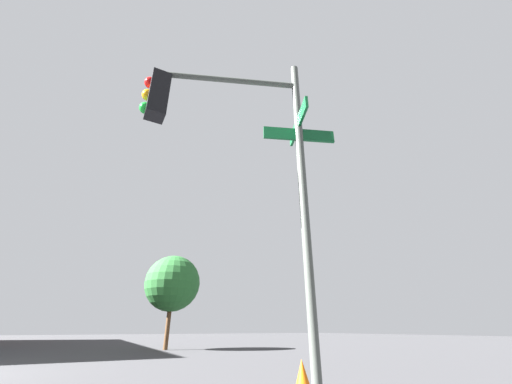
{
  "coord_description": "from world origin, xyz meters",
  "views": [
    {
      "loc": [
        -10.14,
        -4.28,
        1.04
      ],
      "look_at": [
        -5.8,
        -6.6,
        3.3
      ],
      "focal_mm": 20.97,
      "sensor_mm": 36.0,
      "label": 1
    }
  ],
  "objects": [
    {
      "name": "traffic_cone",
      "position": [
        -5.47,
        -7.64,
        0.29
      ],
      "size": [
        0.36,
        0.36,
        0.58
      ],
      "primitive_type": "cone",
      "color": "orange",
      "rests_on": "ground_plane"
    },
    {
      "name": "street_tree",
      "position": [
        8.04,
        -8.48,
        3.44
      ],
      "size": [
        3.13,
        3.13,
        5.01
      ],
      "color": "#4C331E",
      "rests_on": "ground_plane"
    },
    {
      "name": "traffic_signal_near",
      "position": [
        -6.72,
        -5.69,
        3.62
      ],
      "size": [
        1.41,
        2.78,
        5.14
      ],
      "color": "#474C47",
      "rests_on": "ground_plane"
    }
  ]
}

